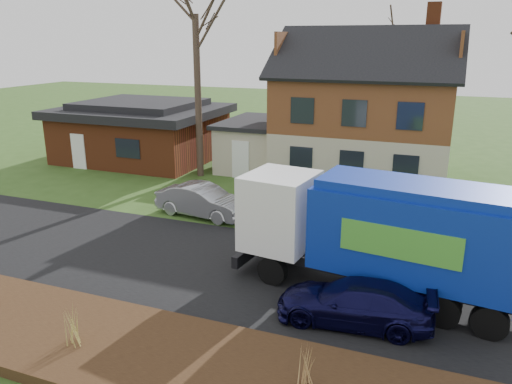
% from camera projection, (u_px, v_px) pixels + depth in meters
% --- Properties ---
extents(ground, '(120.00, 120.00, 0.00)m').
position_uv_depth(ground, '(232.00, 269.00, 16.81)').
color(ground, '#304F1A').
rests_on(ground, ground).
extents(road, '(80.00, 7.00, 0.02)m').
position_uv_depth(road, '(232.00, 269.00, 16.81)').
color(road, black).
rests_on(road, ground).
extents(mulch_verge, '(80.00, 3.50, 0.30)m').
position_uv_depth(mulch_verge, '(144.00, 354.00, 12.04)').
color(mulch_verge, black).
rests_on(mulch_verge, ground).
extents(main_house, '(12.95, 8.95, 9.26)m').
position_uv_depth(main_house, '(357.00, 103.00, 27.51)').
color(main_house, '#BDB498').
rests_on(main_house, ground).
extents(ranch_house, '(9.80, 8.20, 3.70)m').
position_uv_depth(ranch_house, '(142.00, 130.00, 32.00)').
color(ranch_house, brown).
rests_on(ranch_house, ground).
extents(garbage_truck, '(8.69, 3.35, 3.63)m').
position_uv_depth(garbage_truck, '(382.00, 230.00, 14.58)').
color(garbage_truck, black).
rests_on(garbage_truck, ground).
extents(silver_sedan, '(4.36, 2.00, 1.38)m').
position_uv_depth(silver_sedan, '(203.00, 201.00, 21.72)').
color(silver_sedan, '#9FA2A7').
rests_on(silver_sedan, ground).
extents(navy_wagon, '(4.32, 2.02, 1.22)m').
position_uv_depth(navy_wagon, '(354.00, 302.00, 13.51)').
color(navy_wagon, '#0C0B33').
rests_on(navy_wagon, ground).
extents(tree_back, '(3.22, 3.22, 10.20)m').
position_uv_depth(tree_back, '(397.00, 22.00, 33.24)').
color(tree_back, '#3D2C24').
rests_on(tree_back, ground).
extents(grass_clump_mid, '(0.36, 0.30, 1.00)m').
position_uv_depth(grass_clump_mid, '(73.00, 325.00, 12.09)').
color(grass_clump_mid, tan).
rests_on(grass_clump_mid, mulch_verge).
extents(grass_clump_east, '(0.37, 0.31, 0.93)m').
position_uv_depth(grass_clump_east, '(307.00, 368.00, 10.56)').
color(grass_clump_east, '#AC804B').
rests_on(grass_clump_east, mulch_verge).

